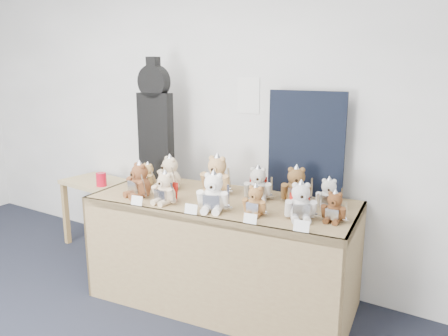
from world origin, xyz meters
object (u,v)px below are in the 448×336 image
Objects in this scene: teddy_front_left at (165,189)px; teddy_back_end at (329,195)px; red_cup at (101,179)px; teddy_back_right at (296,186)px; teddy_back_centre_right at (258,185)px; teddy_front_far_left at (139,181)px; teddy_front_centre at (213,194)px; teddy_back_centre_left at (217,176)px; teddy_front_far_right at (301,203)px; teddy_front_right at (255,202)px; teddy_back_far_left at (148,175)px; side_table at (102,193)px; guitar_case at (155,120)px; teddy_front_end at (334,208)px; teddy_back_left at (169,174)px; display_table at (218,225)px.

teddy_front_left is 1.18m from teddy_back_end.
teddy_back_right is at bearing 2.63° from red_cup.
teddy_back_centre_right is at bearing 174.68° from teddy_back_right.
teddy_front_far_left is 0.98× the size of teddy_front_centre.
teddy_front_left is 0.86× the size of teddy_front_centre.
teddy_front_far_left is 0.87× the size of teddy_back_centre_left.
teddy_front_far_right is at bearing 13.11° from teddy_front_left.
teddy_front_right is 1.14m from teddy_back_far_left.
teddy_front_left is at bearing -164.38° from teddy_back_centre_right.
teddy_back_right is (2.12, -0.02, 0.39)m from side_table.
teddy_front_far_left is at bearing -145.27° from teddy_back_centre_left.
teddy_back_right reaches higher than teddy_front_left.
teddy_front_right is (0.69, 0.12, -0.01)m from teddy_front_left.
teddy_front_far_left reaches higher than teddy_back_centre_right.
guitar_case is 1.66m from teddy_back_end.
red_cup is 2.18m from teddy_front_far_right.
teddy_front_far_left is 1.34× the size of teddy_front_end.
side_table is 1.83m from teddy_front_centre.
teddy_front_end is 0.45m from teddy_back_right.
teddy_front_right is at bearing -164.03° from teddy_front_end.
teddy_front_end is (1.73, -0.26, -0.43)m from guitar_case.
teddy_back_right is at bearing 30.14° from teddy_front_centre.
teddy_back_left is (-0.23, 0.33, 0.02)m from teddy_front_left.
teddy_front_end is 0.74× the size of teddy_back_right.
teddy_back_right is (0.80, 0.54, 0.02)m from teddy_front_left.
teddy_back_centre_left is 1.42× the size of teddy_back_end.
teddy_front_right is 0.55m from teddy_back_end.
teddy_back_left reaches higher than side_table.
teddy_back_centre_right is 0.53m from teddy_back_end.
guitar_case is 3.97× the size of teddy_front_left.
teddy_front_left reaches higher than teddy_back_end.
teddy_back_centre_right is at bearing -0.64° from teddy_back_centre_left.
teddy_front_right is at bearing 168.03° from teddy_front_far_right.
teddy_front_centre is at bearing -72.06° from display_table.
teddy_front_far_left reaches higher than side_table.
teddy_front_centre is at bearing -161.69° from teddy_back_end.
teddy_front_far_left is 0.28m from teddy_front_left.
teddy_front_far_left is 0.32m from teddy_back_far_left.
teddy_back_right is (0.62, 0.12, -0.02)m from teddy_back_centre_left.
display_table is 6.03× the size of teddy_back_centre_left.
teddy_front_far_left is at bearing -179.25° from teddy_front_right.
red_cup is (-1.50, 0.22, 0.10)m from display_table.
side_table is 2.35m from teddy_front_far_right.
teddy_back_left is at bearing 135.45° from teddy_front_centre.
teddy_back_far_left is (-0.76, 0.08, 0.27)m from display_table.
teddy_back_centre_left is (1.49, -0.14, 0.41)m from side_table.
teddy_front_right is 0.52m from teddy_front_end.
red_cup is 1.64m from teddy_front_centre.
teddy_back_far_left is (-1.62, 0.01, -0.00)m from teddy_front_end.
teddy_back_far_left is (-1.13, 0.18, -0.01)m from teddy_front_right.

